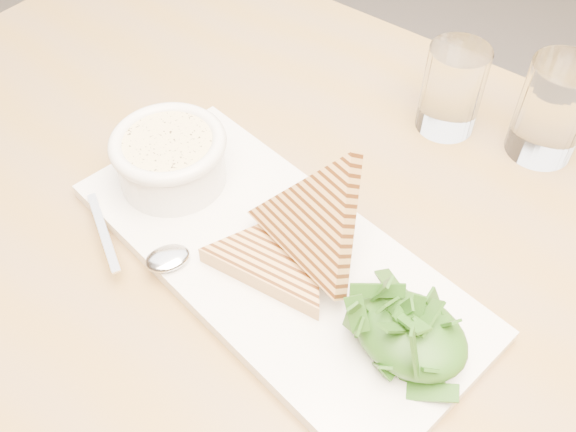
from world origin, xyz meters
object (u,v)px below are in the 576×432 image
Objects in this scene: glass_near at (452,89)px; table_top at (296,255)px; soup_bowl at (172,164)px; platter at (275,257)px; glass_far at (552,110)px.

table_top is at bearing -95.82° from glass_near.
soup_bowl is at bearing -171.26° from table_top.
platter is at bearing -92.41° from table_top.
soup_bowl is at bearing -132.49° from glass_far.
glass_far reaches higher than soup_bowl.
platter is at bearing -95.43° from glass_near.
soup_bowl is 0.32m from glass_near.
glass_far is at bearing 15.93° from glass_near.
soup_bowl is 0.98× the size of glass_far.
glass_far is (0.13, 0.31, 0.05)m from platter.
glass_near is at bearing -164.07° from glass_far.
glass_near reaches higher than table_top.
soup_bowl is 1.07× the size of glass_near.
glass_far reaches higher than table_top.
glass_near reaches higher than soup_bowl.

